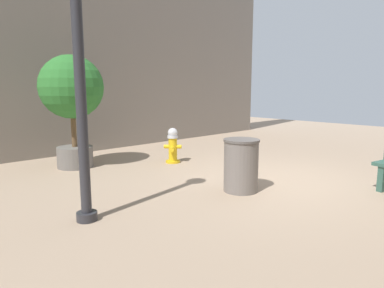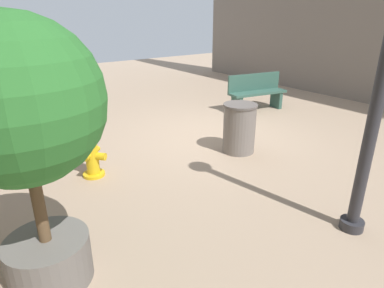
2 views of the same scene
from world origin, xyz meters
name	(u,v)px [view 2 (image 2 of 2)]	position (x,y,z in m)	size (l,w,h in m)	color
ground_plane	(208,135)	(0.00, 0.00, 0.00)	(23.40, 23.40, 0.00)	tan
fire_hydrant	(92,152)	(2.66, 0.37, 0.42)	(0.39, 0.39, 0.84)	gold
bench_near	(256,92)	(-2.31, -0.81, 0.49)	(1.65, 0.73, 0.95)	#33594C
planter_tree	(22,120)	(3.83, 2.28, 1.65)	(1.40, 1.40, 2.51)	slate
trash_bin	(239,128)	(0.07, 1.01, 0.46)	(0.62, 0.62, 0.92)	slate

